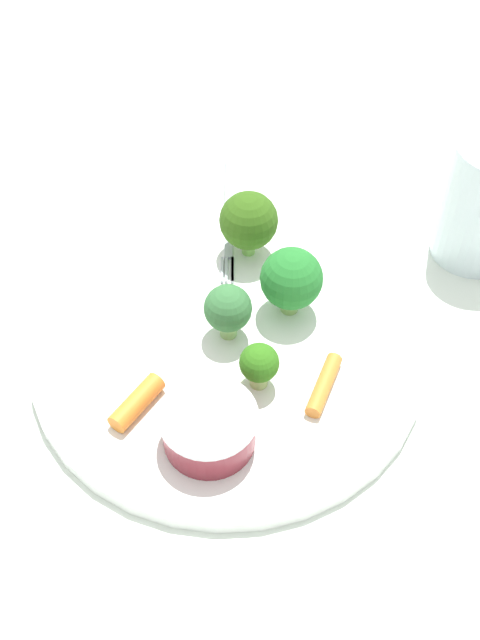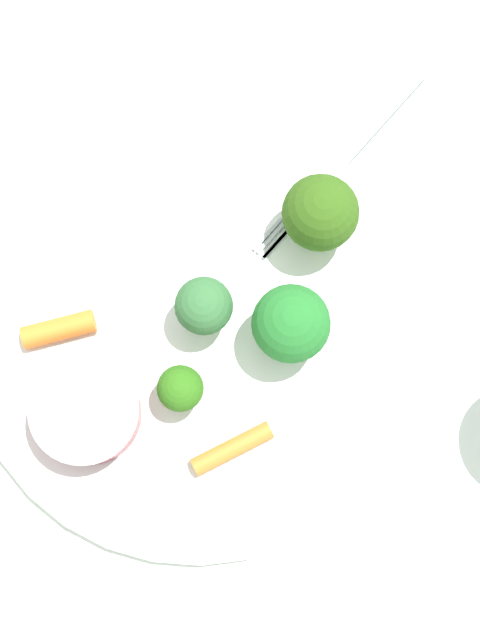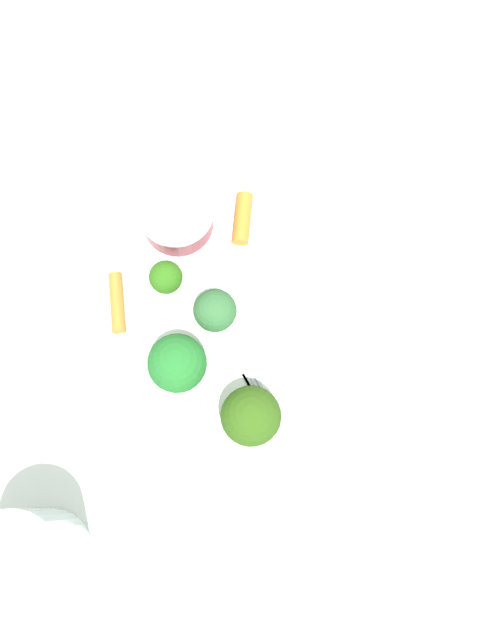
% 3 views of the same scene
% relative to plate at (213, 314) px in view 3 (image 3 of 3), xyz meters
% --- Properties ---
extents(ground_plane, '(2.40, 2.40, 0.00)m').
position_rel_plate_xyz_m(ground_plane, '(0.00, 0.00, -0.01)').
color(ground_plane, silver).
extents(plate, '(0.29, 0.29, 0.01)m').
position_rel_plate_xyz_m(plate, '(0.00, 0.00, 0.00)').
color(plate, white).
rests_on(plate, ground_plane).
extents(sauce_cup, '(0.07, 0.07, 0.03)m').
position_rel_plate_xyz_m(sauce_cup, '(0.09, -0.01, 0.02)').
color(sauce_cup, maroon).
rests_on(sauce_cup, plate).
extents(broccoli_floret_0, '(0.05, 0.05, 0.06)m').
position_rel_plate_xyz_m(broccoli_floret_0, '(-0.03, 0.05, 0.04)').
color(broccoli_floret_0, '#7CAC5B').
rests_on(broccoli_floret_0, plate).
extents(broccoli_floret_1, '(0.04, 0.04, 0.05)m').
position_rel_plate_xyz_m(broccoli_floret_1, '(-0.01, 0.00, 0.03)').
color(broccoli_floret_1, '#82B565').
rests_on(broccoli_floret_1, plate).
extents(broccoli_floret_2, '(0.03, 0.03, 0.04)m').
position_rel_plate_xyz_m(broccoli_floret_2, '(0.04, 0.02, 0.03)').
color(broccoli_floret_2, '#98BA6A').
rests_on(broccoli_floret_2, plate).
extents(broccoli_floret_3, '(0.05, 0.05, 0.06)m').
position_rel_plate_xyz_m(broccoli_floret_3, '(-0.10, 0.01, 0.04)').
color(broccoli_floret_3, '#84C35A').
rests_on(broccoli_floret_3, plate).
extents(carrot_stick_0, '(0.05, 0.04, 0.01)m').
position_rel_plate_xyz_m(carrot_stick_0, '(0.06, -0.06, 0.01)').
color(carrot_stick_0, orange).
rests_on(carrot_stick_0, plate).
extents(carrot_stick_1, '(0.05, 0.03, 0.01)m').
position_rel_plate_xyz_m(carrot_stick_1, '(0.04, 0.07, 0.01)').
color(carrot_stick_1, orange).
rests_on(carrot_stick_1, plate).
extents(fork, '(0.18, 0.02, 0.00)m').
position_rel_plate_xyz_m(fork, '(-0.15, -0.01, 0.01)').
color(fork, '#AFBAC4').
rests_on(fork, plate).
extents(drinking_glass, '(0.07, 0.07, 0.11)m').
position_rel_plate_xyz_m(drinking_glass, '(-0.12, 0.20, 0.05)').
color(drinking_glass, silver).
rests_on(drinking_glass, ground_plane).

